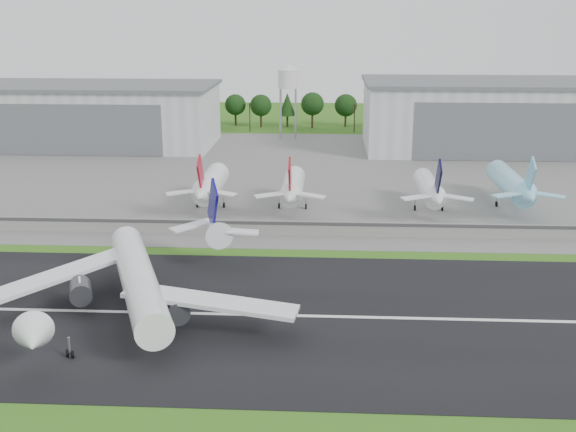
# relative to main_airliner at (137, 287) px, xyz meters

# --- Properties ---
(ground) EXTENTS (600.00, 600.00, 0.00)m
(ground) POSITION_rel_main_airliner_xyz_m (20.92, -9.59, -4.89)
(ground) COLOR #2E6919
(ground) RESTS_ON ground
(runway) EXTENTS (320.00, 60.00, 0.10)m
(runway) POSITION_rel_main_airliner_xyz_m (20.92, 0.41, -4.84)
(runway) COLOR black
(runway) RESTS_ON ground
(runway_centerline) EXTENTS (220.00, 1.00, 0.02)m
(runway_centerline) POSITION_rel_main_airliner_xyz_m (20.92, 0.41, -4.78)
(runway_centerline) COLOR white
(runway_centerline) RESTS_ON runway
(apron) EXTENTS (320.00, 150.00, 0.10)m
(apron) POSITION_rel_main_airliner_xyz_m (20.92, 110.41, -4.84)
(apron) COLOR slate
(apron) RESTS_ON ground
(blast_fence) EXTENTS (240.00, 0.61, 3.50)m
(blast_fence) POSITION_rel_main_airliner_xyz_m (20.92, 45.39, -3.09)
(blast_fence) COLOR gray
(blast_fence) RESTS_ON ground
(hangar_west) EXTENTS (97.00, 44.00, 23.20)m
(hangar_west) POSITION_rel_main_airliner_xyz_m (-59.08, 155.33, 6.74)
(hangar_west) COLOR silver
(hangar_west) RESTS_ON ground
(hangar_east) EXTENTS (102.00, 47.00, 25.20)m
(hangar_east) POSITION_rel_main_airliner_xyz_m (95.92, 155.33, 7.73)
(hangar_east) COLOR silver
(hangar_east) RESTS_ON ground
(water_tower) EXTENTS (8.40, 8.40, 29.40)m
(water_tower) POSITION_rel_main_airliner_xyz_m (15.92, 175.41, 19.66)
(water_tower) COLOR #99999E
(water_tower) RESTS_ON ground
(utility_poles) EXTENTS (230.00, 3.00, 12.00)m
(utility_poles) POSITION_rel_main_airliner_xyz_m (20.92, 190.41, -4.89)
(utility_poles) COLOR black
(utility_poles) RESTS_ON ground
(treeline) EXTENTS (320.00, 16.00, 22.00)m
(treeline) POSITION_rel_main_airliner_xyz_m (20.92, 205.41, -4.89)
(treeline) COLOR black
(treeline) RESTS_ON ground
(main_airliner) EXTENTS (53.70, 57.42, 18.17)m
(main_airliner) POSITION_rel_main_airliner_xyz_m (0.00, 0.00, 0.00)
(main_airliner) COLOR white
(main_airliner) RESTS_ON runway
(parked_jet_red_a) EXTENTS (7.36, 31.29, 16.87)m
(parked_jet_red_a) POSITION_rel_main_airliner_xyz_m (1.49, 66.99, 1.46)
(parked_jet_red_a) COLOR white
(parked_jet_red_a) RESTS_ON ground
(parked_jet_red_b) EXTENTS (7.36, 31.29, 16.54)m
(parked_jet_red_b) POSITION_rel_main_airliner_xyz_m (22.90, 66.95, 1.15)
(parked_jet_red_b) COLOR white
(parked_jet_red_b) RESTS_ON ground
(parked_jet_navy) EXTENTS (7.36, 31.29, 16.45)m
(parked_jet_navy) POSITION_rel_main_airliner_xyz_m (57.93, 66.93, 1.06)
(parked_jet_navy) COLOR white
(parked_jet_navy) RESTS_ON ground
(parked_jet_skyblue) EXTENTS (7.36, 37.29, 16.87)m
(parked_jet_skyblue) POSITION_rel_main_airliner_xyz_m (79.76, 72.00, 1.41)
(parked_jet_skyblue) COLOR #90DAF9
(parked_jet_skyblue) RESTS_ON ground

